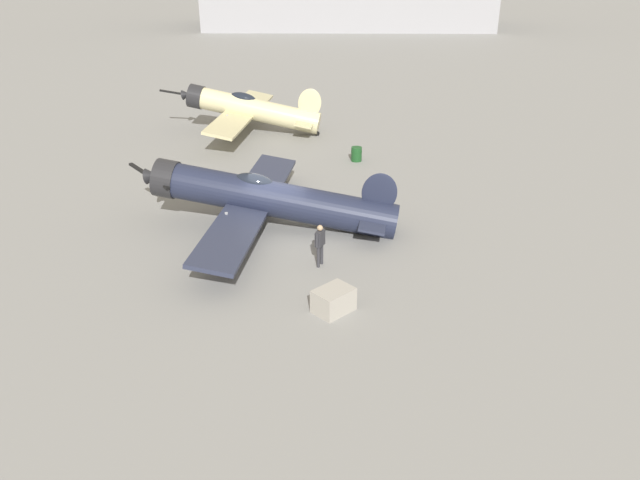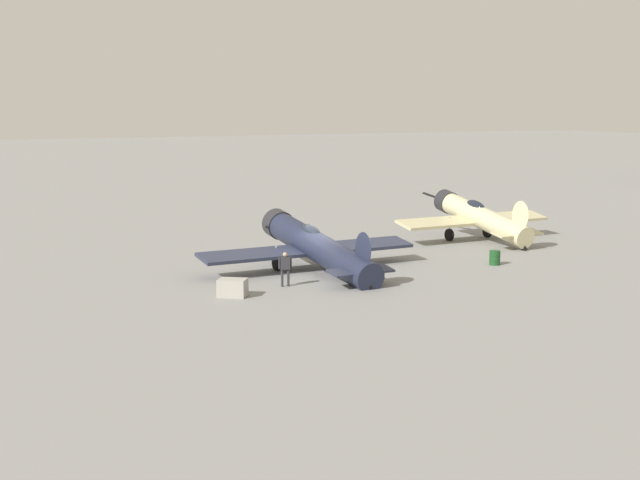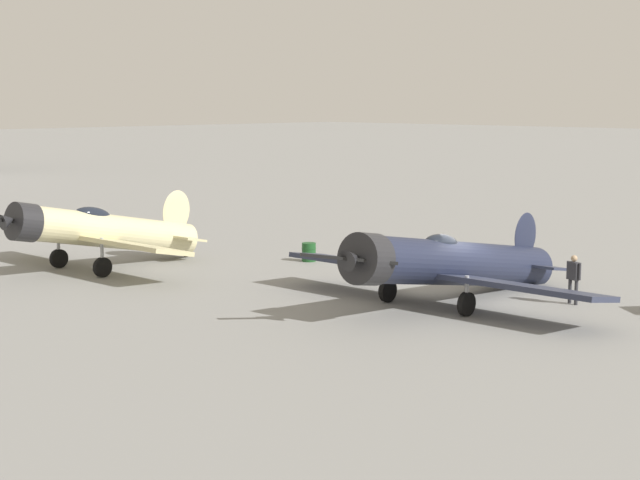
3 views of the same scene
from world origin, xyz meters
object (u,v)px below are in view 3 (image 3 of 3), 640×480
fuel_drum (309,252)px  airplane_foreground (449,264)px  airplane_mid_apron (100,231)px  ground_crew_mechanic (574,275)px

fuel_drum → airplane_foreground: bearing=73.5°
airplane_mid_apron → ground_crew_mechanic: 19.36m
airplane_foreground → airplane_mid_apron: size_ratio=1.11×
ground_crew_mechanic → airplane_mid_apron: bearing=-51.0°
airplane_foreground → fuel_drum: size_ratio=15.45×
ground_crew_mechanic → fuel_drum: ground_crew_mechanic is taller
fuel_drum → ground_crew_mechanic: bearing=89.7°
airplane_mid_apron → airplane_foreground: bearing=106.7°
airplane_mid_apron → fuel_drum: 9.02m
airplane_mid_apron → ground_crew_mechanic: (-7.51, 17.83, -0.57)m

